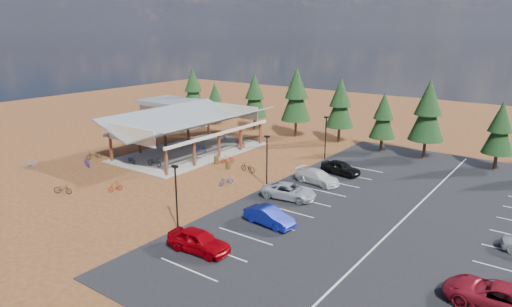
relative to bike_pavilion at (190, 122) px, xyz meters
name	(u,v)px	position (x,y,z in m)	size (l,w,h in m)	color
ground	(215,182)	(10.00, -7.00, -3.82)	(140.00, 140.00, 0.00)	#563016
asphalt_lot	(408,216)	(28.50, -4.00, -3.80)	(27.00, 44.00, 0.04)	black
concrete_pad	(191,152)	(0.00, 0.00, -3.77)	(10.60, 18.60, 0.10)	gray
bike_pavilion	(190,122)	(0.00, 0.00, 0.00)	(11.65, 19.40, 4.97)	#522417
outbuilding	(175,112)	(-14.00, 11.00, -1.80)	(11.00, 7.00, 3.90)	#ADA593
lamp_post_0	(176,193)	(15.00, -17.00, -0.85)	(0.50, 0.25, 5.14)	black
lamp_post_1	(267,158)	(15.00, -5.00, -0.85)	(0.50, 0.25, 5.14)	black
lamp_post_2	(326,135)	(15.00, 7.00, -0.85)	(0.50, 0.25, 5.14)	black
trash_bin_0	(217,160)	(5.87, -1.92, -3.37)	(0.60, 0.60, 0.90)	#4E391C
trash_bin_1	(229,165)	(8.24, -2.64, -3.37)	(0.60, 0.60, 0.90)	#4E391C
pine_0	(193,89)	(-13.91, 15.15, 1.50)	(3.74, 3.74, 8.72)	#382314
pine_1	(215,99)	(-8.47, 14.38, 0.31)	(2.91, 2.91, 6.78)	#382314
pine_2	(254,96)	(-1.24, 15.05, 1.40)	(3.67, 3.67, 8.55)	#382314
pine_3	(296,95)	(6.07, 15.00, 2.18)	(4.22, 4.22, 9.83)	#382314
pine_4	(340,103)	(12.50, 15.68, 1.53)	(3.76, 3.76, 8.76)	#382314
pine_5	(383,116)	(19.04, 14.25, 0.73)	(3.21, 3.21, 7.47)	#382314
pine_6	(428,111)	(24.31, 14.24, 1.92)	(4.04, 4.04, 9.41)	#382314
pine_7	(500,128)	(31.95, 14.38, 0.81)	(3.26, 3.26, 7.59)	#382314
bike_0	(132,160)	(-1.77, -7.80, -3.30)	(0.56, 1.60, 0.84)	black
bike_1	(161,147)	(-3.29, -1.97, -3.23)	(0.46, 1.64, 0.99)	gray
bike_2	(179,145)	(-2.52, 0.45, -3.31)	(0.55, 1.59, 0.84)	navy
bike_3	(221,135)	(-1.32, 7.37, -3.22)	(0.47, 1.68, 1.01)	#9A1E0B
bike_4	(154,162)	(1.08, -6.96, -3.22)	(0.67, 1.91, 1.00)	black
bike_5	(195,157)	(3.26, -2.70, -3.25)	(0.45, 1.59, 0.95)	gray
bike_6	(201,148)	(0.97, 0.76, -3.28)	(0.59, 1.70, 0.89)	#1D229F
bike_7	(240,143)	(3.57, 5.36, -3.17)	(0.52, 1.85, 1.11)	maroon
bike_8	(94,155)	(-7.09, -9.05, -3.34)	(0.65, 1.85, 0.97)	black
bike_9	(30,163)	(-10.12, -15.18, -3.36)	(0.44, 1.55, 0.93)	#929499
bike_10	(87,163)	(-4.98, -11.41, -3.34)	(0.65, 1.86, 0.98)	#262899
bike_11	(115,187)	(4.16, -14.56, -3.38)	(0.42, 1.48, 0.89)	maroon
bike_12	(63,189)	(0.73, -17.85, -3.34)	(0.65, 1.86, 0.98)	black
bike_14	(226,181)	(11.47, -6.97, -3.39)	(0.58, 1.67, 0.88)	navy
bike_15	(227,159)	(6.74, -1.12, -3.34)	(0.45, 1.60, 0.96)	maroon
bike_16	(248,167)	(10.61, -2.26, -3.33)	(0.66, 1.88, 0.99)	black
car_0	(199,241)	(18.87, -18.77, -2.99)	(1.87, 4.66, 1.59)	#970209
car_1	(269,216)	(20.31, -12.26, -3.08)	(1.50, 4.29, 1.42)	navy
car_2	(289,191)	(18.50, -6.45, -3.10)	(2.28, 4.95, 1.38)	#ACAEB5
car_3	(317,177)	(18.53, -1.29, -3.10)	(1.92, 4.74, 1.37)	silver
car_4	(341,168)	(19.09, 2.77, -3.05)	(1.73, 4.29, 1.46)	black
car_6	(496,296)	(36.64, -14.06, -3.02)	(2.54, 5.52, 1.53)	maroon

